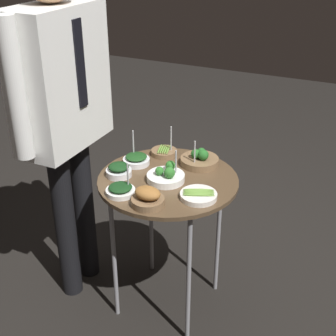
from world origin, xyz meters
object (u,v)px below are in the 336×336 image
object	(u,v)px
bowl_asparagus_back_right	(199,195)
bowl_spinach_center	(119,170)
bowl_broccoli_front_right	(200,160)
serving_cart	(168,190)
waiter_figure	(62,95)
bowl_spinach_front_center	(136,160)
bowl_asparagus_mid_left	(164,152)
bowl_spinach_front_left	(121,190)
bowl_broccoli_far_rim	(166,176)
bowl_roast_mid_right	(148,198)

from	to	relation	value
bowl_asparagus_back_right	bowl_spinach_center	size ratio (longest dim) A/B	1.33
bowl_broccoli_front_right	bowl_spinach_center	bearing A→B (deg)	131.91
serving_cart	bowl_broccoli_front_right	distance (m)	0.21
waiter_figure	serving_cart	bearing A→B (deg)	-82.88
bowl_spinach_front_center	bowl_asparagus_back_right	world-z (taller)	bowl_spinach_front_center
bowl_asparagus_mid_left	waiter_figure	xyz separation A→B (m)	(-0.26, 0.36, 0.30)
bowl_spinach_front_center	bowl_spinach_front_left	bearing A→B (deg)	-164.80
bowl_broccoli_far_rim	bowl_asparagus_back_right	distance (m)	0.19
bowl_spinach_center	bowl_spinach_front_left	bearing A→B (deg)	-146.87
bowl_broccoli_far_rim	bowl_broccoli_front_right	xyz separation A→B (m)	(0.20, -0.07, 0.00)
bowl_spinach_front_center	bowl_spinach_center	distance (m)	0.13
bowl_roast_mid_right	bowl_spinach_center	distance (m)	0.27
bowl_roast_mid_right	bowl_asparagus_mid_left	xyz separation A→B (m)	(0.43, 0.14, -0.02)
bowl_broccoli_front_right	bowl_asparagus_mid_left	distance (m)	0.19
bowl_broccoli_front_right	waiter_figure	xyz separation A→B (m)	(-0.24, 0.55, 0.30)
serving_cart	bowl_asparagus_mid_left	size ratio (longest dim) A/B	4.86
bowl_spinach_front_center	waiter_figure	distance (m)	0.43
bowl_spinach_front_center	bowl_asparagus_back_right	size ratio (longest dim) A/B	1.01
bowl_roast_mid_right	bowl_asparagus_mid_left	size ratio (longest dim) A/B	0.91
bowl_broccoli_far_rim	bowl_spinach_center	size ratio (longest dim) A/B	1.45
bowl_asparagus_back_right	bowl_spinach_front_left	bearing A→B (deg)	109.41
serving_cart	bowl_asparagus_back_right	world-z (taller)	bowl_asparagus_back_right
bowl_broccoli_front_right	bowl_asparagus_back_right	distance (m)	0.29
bowl_roast_mid_right	bowl_asparagus_back_right	bearing A→B (deg)	-50.20
bowl_broccoli_far_rim	bowl_broccoli_front_right	bearing A→B (deg)	-19.41
bowl_roast_mid_right	bowl_broccoli_front_right	bearing A→B (deg)	-7.43
serving_cart	bowl_asparagus_mid_left	world-z (taller)	bowl_asparagus_mid_left
bowl_broccoli_far_rim	bowl_asparagus_mid_left	size ratio (longest dim) A/B	1.13
bowl_roast_mid_right	bowl_spinach_front_left	distance (m)	0.14
bowl_spinach_front_center	bowl_asparagus_mid_left	size ratio (longest dim) A/B	1.06
serving_cart	bowl_spinach_front_center	bearing A→B (deg)	71.76
bowl_broccoli_front_right	bowl_spinach_center	distance (m)	0.37
bowl_broccoli_front_right	bowl_asparagus_mid_left	size ratio (longest dim) A/B	1.21
bowl_broccoli_far_rim	bowl_broccoli_front_right	world-z (taller)	bowl_broccoli_far_rim
bowl_asparagus_mid_left	waiter_figure	distance (m)	0.54
waiter_figure	bowl_broccoli_front_right	bearing A→B (deg)	-66.41
bowl_roast_mid_right	waiter_figure	size ratio (longest dim) A/B	0.08
bowl_spinach_front_left	waiter_figure	size ratio (longest dim) A/B	0.08
bowl_asparagus_mid_left	bowl_spinach_front_left	bearing A→B (deg)	179.65
bowl_asparagus_mid_left	bowl_spinach_front_center	bearing A→B (deg)	152.15
bowl_asparagus_mid_left	bowl_spinach_front_left	xyz separation A→B (m)	(-0.40, 0.00, 0.00)
serving_cart	bowl_asparagus_back_right	distance (m)	0.21
bowl_asparagus_mid_left	waiter_figure	world-z (taller)	waiter_figure
serving_cart	waiter_figure	distance (m)	0.61
bowl_broccoli_far_rim	bowl_spinach_front_left	distance (m)	0.21
bowl_asparagus_mid_left	bowl_spinach_center	bearing A→B (deg)	162.00
bowl_asparagus_back_right	bowl_spinach_center	distance (m)	0.38
bowl_broccoli_front_right	bowl_asparagus_back_right	bearing A→B (deg)	-158.86
bowl_spinach_front_center	bowl_asparagus_back_right	xyz separation A→B (m)	(-0.16, -0.37, -0.01)
bowl_broccoli_far_rim	bowl_spinach_front_center	world-z (taller)	bowl_spinach_front_center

